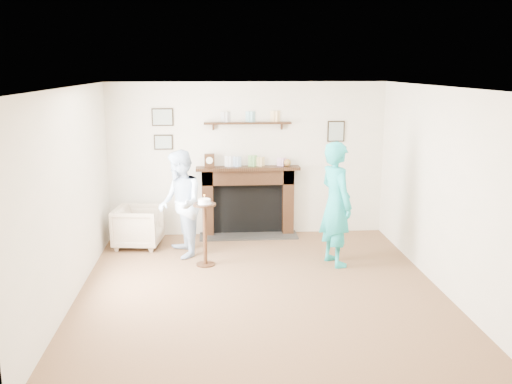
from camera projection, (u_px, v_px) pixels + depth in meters
ground at (260, 290)px, 7.14m from camera, size 5.00×5.00×0.00m
room_shell at (256, 153)px, 7.46m from camera, size 4.54×5.02×2.52m
armchair at (139, 246)px, 8.85m from camera, size 0.78×0.76×0.63m
man at (182, 256)px, 8.43m from camera, size 0.76×0.89×1.57m
woman at (334, 263)px, 8.09m from camera, size 0.60×0.73×1.74m
pedestal_table at (205, 222)px, 7.89m from camera, size 0.32×0.32×1.02m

